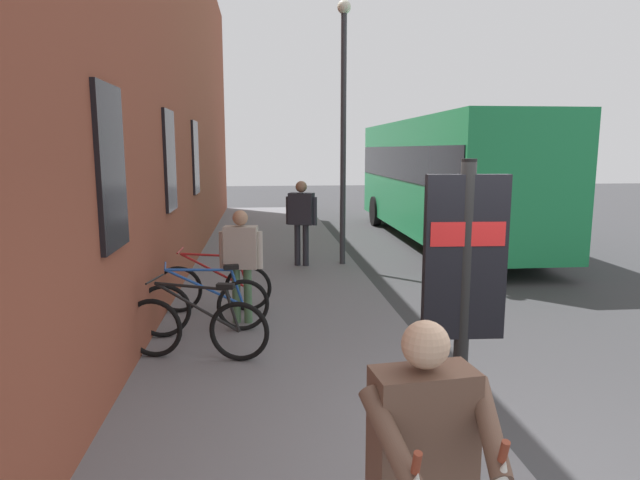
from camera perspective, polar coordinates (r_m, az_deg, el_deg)
ground at (r=10.35m, az=11.17°, el=-5.22°), size 60.00×60.00×0.00m
sidewalk_pavement at (r=11.83m, az=-4.61°, el=-2.93°), size 24.00×3.50×0.12m
station_facade at (r=12.75m, az=-14.56°, el=15.19°), size 22.00×0.65×7.87m
bicycle_end_of_row at (r=6.70m, az=-12.71°, el=-8.84°), size 0.57×1.74×0.97m
bicycle_beside_lamp at (r=7.56m, az=-11.89°, el=-6.69°), size 0.48×1.76×0.97m
bicycle_under_window at (r=8.54m, az=-10.95°, el=-4.80°), size 0.48×1.77×0.97m
transit_info_sign at (r=3.79m, az=14.72°, el=-4.05°), size 0.11×0.55×2.40m
city_bus at (r=15.80m, az=12.57°, el=6.77°), size 10.53×2.73×3.35m
pedestrian_crossing_street at (r=11.62m, az=-1.94°, el=2.68°), size 0.43×0.64×1.81m
pedestrian_near_bus at (r=7.83m, az=-8.19°, el=-1.52°), size 0.29×0.61×1.62m
tourist_with_hotdogs at (r=2.81m, az=10.74°, el=-21.02°), size 0.61×0.65×1.69m
street_lamp at (r=11.75m, az=2.44°, el=13.04°), size 0.28×0.28×5.44m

